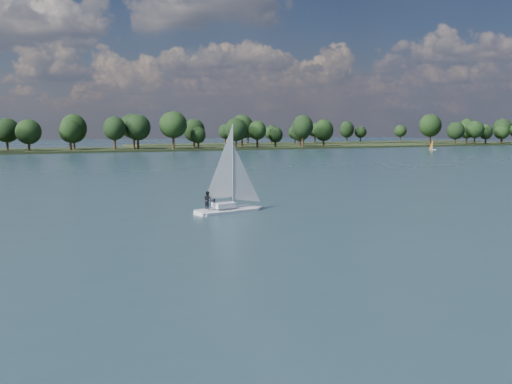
# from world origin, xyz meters

# --- Properties ---
(ground) EXTENTS (700.00, 700.00, 0.00)m
(ground) POSITION_xyz_m (0.00, 100.00, 0.00)
(ground) COLOR #233342
(ground) RESTS_ON ground
(far_shore) EXTENTS (660.00, 40.00, 1.50)m
(far_shore) POSITION_xyz_m (0.00, 212.00, 0.00)
(far_shore) COLOR black
(far_shore) RESTS_ON ground
(far_shore_back) EXTENTS (220.00, 30.00, 1.40)m
(far_shore_back) POSITION_xyz_m (160.00, 260.00, 0.00)
(far_shore_back) COLOR black
(far_shore_back) RESTS_ON ground
(sailboat) EXTENTS (7.47, 3.30, 9.51)m
(sailboat) POSITION_xyz_m (5.53, 38.34, 2.65)
(sailboat) COLOR silver
(sailboat) RESTS_ON ground
(dinghy_orange) EXTENTS (2.86, 2.40, 4.35)m
(dinghy_orange) POSITION_xyz_m (149.53, 160.82, 1.03)
(dinghy_orange) COLOR silver
(dinghy_orange) RESTS_ON ground
(treeline) EXTENTS (562.56, 73.62, 18.68)m
(treeline) POSITION_xyz_m (-3.38, 207.49, 8.07)
(treeline) COLOR black
(treeline) RESTS_ON ground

